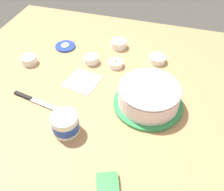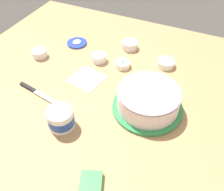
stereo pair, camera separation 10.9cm
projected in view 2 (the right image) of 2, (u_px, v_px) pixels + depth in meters
The scene contains 11 objects.
ground_plane at pixel (94, 97), 1.13m from camera, with size 1.54×1.54×0.00m, color tan.
frosted_cake at pixel (148, 99), 1.04m from camera, with size 0.31×0.31×0.12m.
frosting_tub at pixel (61, 118), 0.98m from camera, with size 0.11×0.11×0.09m.
frosting_tub_lid at pixel (77, 43), 1.44m from camera, with size 0.11×0.11×0.02m.
spreading_knife at pixel (35, 91), 1.15m from camera, with size 0.06×0.24×0.01m.
sprinkle_bowl_rainbow at pixel (40, 53), 1.34m from camera, with size 0.08×0.08×0.04m.
sprinkle_bowl_green at pixel (123, 64), 1.28m from camera, with size 0.08×0.08×0.03m.
sprinkle_bowl_yellow at pixel (129, 44), 1.40m from camera, with size 0.09×0.09×0.04m.
sprinkle_bowl_orange at pixel (166, 63), 1.28m from camera, with size 0.09×0.09×0.03m.
sprinkle_bowl_pink at pixel (99, 58), 1.31m from camera, with size 0.08×0.08×0.04m.
paper_napkin at pixel (87, 78), 1.22m from camera, with size 0.15×0.15×0.01m, color white.
Camera 2 is at (0.69, 0.41, 0.80)m, focal length 39.73 mm.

